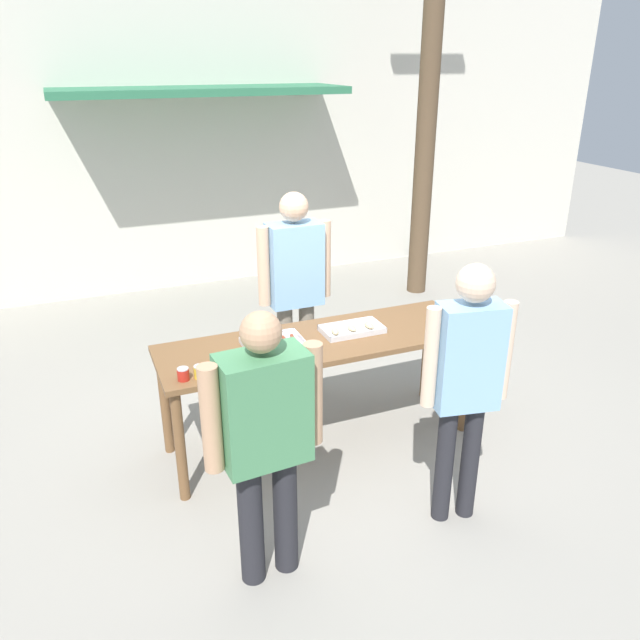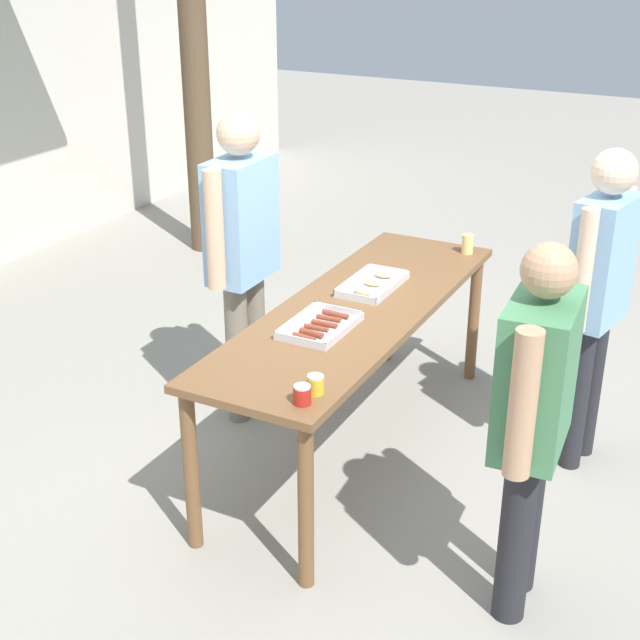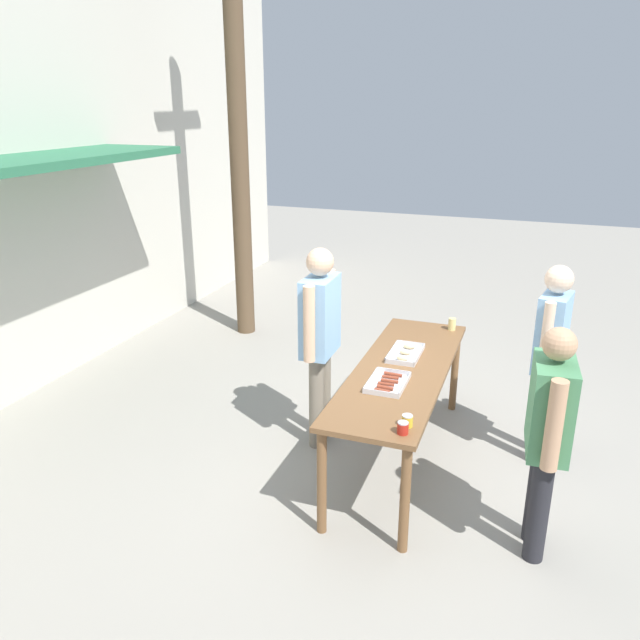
% 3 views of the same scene
% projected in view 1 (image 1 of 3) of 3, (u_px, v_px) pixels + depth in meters
% --- Properties ---
extents(ground_plane, '(24.00, 24.00, 0.00)m').
position_uv_depth(ground_plane, '(320.00, 439.00, 4.86)').
color(ground_plane, gray).
extents(building_facade_back, '(12.00, 1.11, 4.50)m').
position_uv_depth(building_facade_back, '(192.00, 101.00, 7.36)').
color(building_facade_back, beige).
rests_on(building_facade_back, ground).
extents(serving_table, '(2.34, 0.72, 0.86)m').
position_uv_depth(serving_table, '(320.00, 352.00, 4.56)').
color(serving_table, brown).
rests_on(serving_table, ground).
extents(food_tray_sausages, '(0.42, 0.28, 0.04)m').
position_uv_depth(food_tray_sausages, '(273.00, 343.00, 4.42)').
color(food_tray_sausages, silver).
rests_on(food_tray_sausages, serving_table).
extents(food_tray_buns, '(0.46, 0.25, 0.05)m').
position_uv_depth(food_tray_buns, '(352.00, 330.00, 4.63)').
color(food_tray_buns, silver).
rests_on(food_tray_buns, serving_table).
extents(condiment_jar_mustard, '(0.08, 0.08, 0.08)m').
position_uv_depth(condiment_jar_mustard, '(183.00, 374.00, 3.93)').
color(condiment_jar_mustard, '#B22319').
rests_on(condiment_jar_mustard, serving_table).
extents(condiment_jar_ketchup, '(0.08, 0.08, 0.08)m').
position_uv_depth(condiment_jar_ketchup, '(200.00, 372.00, 3.96)').
color(condiment_jar_ketchup, gold).
rests_on(condiment_jar_ketchup, serving_table).
extents(beer_cup, '(0.07, 0.07, 0.12)m').
position_uv_depth(beer_cup, '(461.00, 323.00, 4.65)').
color(beer_cup, '#DBC67A').
rests_on(beer_cup, serving_table).
extents(person_server_behind_table, '(0.63, 0.24, 1.79)m').
position_uv_depth(person_server_behind_table, '(295.00, 280.00, 5.10)').
color(person_server_behind_table, '#756B5B').
rests_on(person_server_behind_table, ground).
extents(person_customer_holding_hotdog, '(0.66, 0.28, 1.63)m').
position_uv_depth(person_customer_holding_hotdog, '(265.00, 431.00, 3.25)').
color(person_customer_holding_hotdog, '#232328').
rests_on(person_customer_holding_hotdog, ground).
extents(person_customer_with_cup, '(0.54, 0.28, 1.71)m').
position_uv_depth(person_customer_with_cup, '(466.00, 374.00, 3.66)').
color(person_customer_with_cup, '#232328').
rests_on(person_customer_with_cup, ground).
extents(utility_pole, '(1.10, 0.23, 5.30)m').
position_uv_depth(utility_pole, '(431.00, 59.00, 6.88)').
color(utility_pole, brown).
rests_on(utility_pole, ground).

